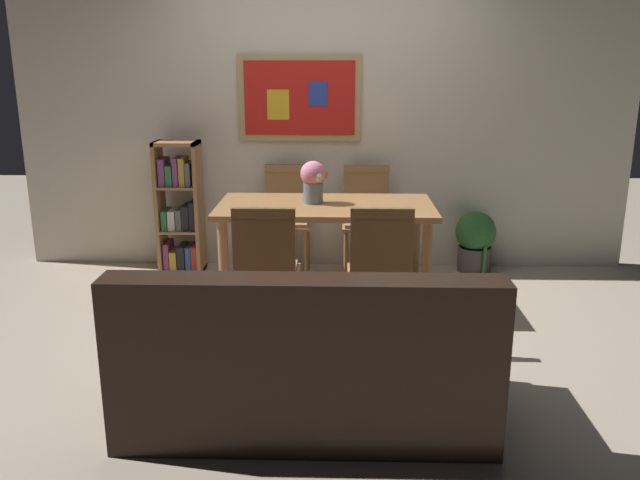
# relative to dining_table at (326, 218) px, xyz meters

# --- Properties ---
(ground_plane) EXTENTS (12.00, 12.00, 0.00)m
(ground_plane) POSITION_rel_dining_table_xyz_m (-0.03, -0.55, -0.65)
(ground_plane) COLOR tan
(wall_back_with_painting) EXTENTS (5.20, 0.14, 2.60)m
(wall_back_with_painting) POSITION_rel_dining_table_xyz_m (-0.03, 1.00, 0.65)
(wall_back_with_painting) COLOR beige
(wall_back_with_painting) RESTS_ON ground_plane
(dining_table) EXTENTS (1.56, 0.80, 0.75)m
(dining_table) POSITION_rel_dining_table_xyz_m (0.00, 0.00, 0.00)
(dining_table) COLOR #9E7042
(dining_table) RESTS_ON ground_plane
(dining_chair_near_left) EXTENTS (0.40, 0.41, 0.91)m
(dining_chair_near_left) POSITION_rel_dining_table_xyz_m (-0.36, -0.74, -0.11)
(dining_chair_near_left) COLOR #9E7042
(dining_chair_near_left) RESTS_ON ground_plane
(dining_chair_far_left) EXTENTS (0.40, 0.41, 0.91)m
(dining_chair_far_left) POSITION_rel_dining_table_xyz_m (-0.34, 0.72, -0.11)
(dining_chair_far_left) COLOR #9E7042
(dining_chair_far_left) RESTS_ON ground_plane
(dining_chair_near_right) EXTENTS (0.40, 0.41, 0.91)m
(dining_chair_near_right) POSITION_rel_dining_table_xyz_m (0.35, -0.72, -0.11)
(dining_chair_near_right) COLOR #9E7042
(dining_chair_near_right) RESTS_ON ground_plane
(dining_chair_far_right) EXTENTS (0.40, 0.41, 0.91)m
(dining_chair_far_right) POSITION_rel_dining_table_xyz_m (0.33, 0.71, -0.11)
(dining_chair_far_right) COLOR #9E7042
(dining_chair_far_right) RESTS_ON ground_plane
(leather_couch) EXTENTS (1.80, 0.84, 0.84)m
(leather_couch) POSITION_rel_dining_table_xyz_m (-0.06, -1.67, -0.34)
(leather_couch) COLOR black
(leather_couch) RESTS_ON ground_plane
(bookshelf) EXTENTS (0.36, 0.28, 1.12)m
(bookshelf) POSITION_rel_dining_table_xyz_m (-1.23, 0.71, -0.13)
(bookshelf) COLOR #9E7042
(bookshelf) RESTS_ON ground_plane
(potted_ivy) EXTENTS (0.34, 0.34, 0.58)m
(potted_ivy) POSITION_rel_dining_table_xyz_m (1.26, 0.80, -0.38)
(potted_ivy) COLOR #4C4742
(potted_ivy) RESTS_ON ground_plane
(flower_vase) EXTENTS (0.20, 0.19, 0.31)m
(flower_vase) POSITION_rel_dining_table_xyz_m (-0.09, 0.04, 0.27)
(flower_vase) COLOR slate
(flower_vase) RESTS_ON dining_table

